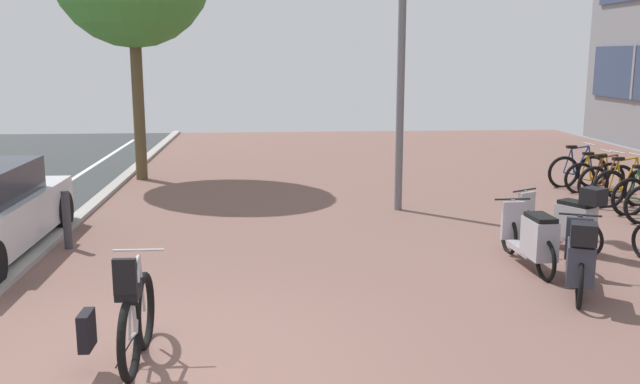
{
  "coord_description": "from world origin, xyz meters",
  "views": [
    {
      "loc": [
        0.9,
        -5.77,
        2.81
      ],
      "look_at": [
        1.64,
        3.72,
        0.92
      ],
      "focal_mm": 38.71,
      "sensor_mm": 36.0,
      "label": 1
    }
  ],
  "objects_px": {
    "bicycle_rack_08": "(578,171)",
    "bicycle_foreground": "(132,320)",
    "bicycle_rack_06": "(607,182)",
    "bicycle_rack_07": "(595,177)",
    "scooter_far": "(532,238)",
    "lamp_post": "(402,24)",
    "bicycle_rack_05": "(625,188)",
    "bollard_far": "(67,220)",
    "scooter_extra": "(565,219)",
    "scooter_mid": "(580,258)"
  },
  "relations": [
    {
      "from": "bicycle_rack_08",
      "to": "bicycle_foreground",
      "type": "bearing_deg",
      "value": -134.47
    },
    {
      "from": "bicycle_foreground",
      "to": "bicycle_rack_08",
      "type": "relative_size",
      "value": 1.05
    },
    {
      "from": "bicycle_rack_06",
      "to": "bicycle_rack_08",
      "type": "height_order",
      "value": "bicycle_rack_06"
    },
    {
      "from": "bicycle_rack_08",
      "to": "bicycle_rack_07",
      "type": "bearing_deg",
      "value": -85.38
    },
    {
      "from": "scooter_far",
      "to": "bicycle_rack_08",
      "type": "bearing_deg",
      "value": 60.28
    },
    {
      "from": "bicycle_rack_06",
      "to": "lamp_post",
      "type": "distance_m",
      "value": 5.29
    },
    {
      "from": "bicycle_rack_05",
      "to": "lamp_post",
      "type": "xyz_separation_m",
      "value": [
        -4.31,
        0.06,
        3.0
      ]
    },
    {
      "from": "bicycle_foreground",
      "to": "bollard_far",
      "type": "distance_m",
      "value": 4.33
    },
    {
      "from": "bicycle_rack_06",
      "to": "bicycle_rack_08",
      "type": "xyz_separation_m",
      "value": [
        0.02,
        1.34,
        -0.0
      ]
    },
    {
      "from": "scooter_far",
      "to": "scooter_extra",
      "type": "relative_size",
      "value": 1.17
    },
    {
      "from": "bicycle_rack_06",
      "to": "scooter_extra",
      "type": "distance_m",
      "value": 4.15
    },
    {
      "from": "bicycle_foreground",
      "to": "lamp_post",
      "type": "height_order",
      "value": "lamp_post"
    },
    {
      "from": "lamp_post",
      "to": "bollard_far",
      "type": "distance_m",
      "value": 6.5
    },
    {
      "from": "bicycle_rack_05",
      "to": "bicycle_rack_06",
      "type": "distance_m",
      "value": 0.67
    },
    {
      "from": "bicycle_rack_07",
      "to": "scooter_extra",
      "type": "distance_m",
      "value": 4.75
    },
    {
      "from": "bicycle_rack_08",
      "to": "scooter_far",
      "type": "xyz_separation_m",
      "value": [
        -3.23,
        -5.66,
        0.08
      ]
    },
    {
      "from": "bicycle_foreground",
      "to": "scooter_mid",
      "type": "xyz_separation_m",
      "value": [
        4.95,
        1.45,
        0.05
      ]
    },
    {
      "from": "bicycle_rack_07",
      "to": "scooter_mid",
      "type": "xyz_separation_m",
      "value": [
        -3.11,
        -6.04,
        0.13
      ]
    },
    {
      "from": "bicycle_rack_08",
      "to": "lamp_post",
      "type": "bearing_deg",
      "value": -155.78
    },
    {
      "from": "bicycle_rack_06",
      "to": "scooter_far",
      "type": "height_order",
      "value": "bicycle_rack_06"
    },
    {
      "from": "lamp_post",
      "to": "bollard_far",
      "type": "relative_size",
      "value": 6.94
    },
    {
      "from": "bicycle_foreground",
      "to": "bicycle_rack_05",
      "type": "distance_m",
      "value": 10.08
    },
    {
      "from": "scooter_mid",
      "to": "lamp_post",
      "type": "xyz_separation_m",
      "value": [
        -1.27,
        4.76,
        2.9
      ]
    },
    {
      "from": "bicycle_rack_05",
      "to": "lamp_post",
      "type": "height_order",
      "value": "lamp_post"
    },
    {
      "from": "lamp_post",
      "to": "bicycle_rack_08",
      "type": "bearing_deg",
      "value": 24.22
    },
    {
      "from": "bicycle_rack_07",
      "to": "bollard_far",
      "type": "xyz_separation_m",
      "value": [
        -9.74,
        -3.49,
        0.11
      ]
    },
    {
      "from": "bollard_far",
      "to": "scooter_far",
      "type": "bearing_deg",
      "value": -13.02
    },
    {
      "from": "lamp_post",
      "to": "bollard_far",
      "type": "bearing_deg",
      "value": -157.54
    },
    {
      "from": "bicycle_rack_05",
      "to": "bollard_far",
      "type": "bearing_deg",
      "value": -167.45
    },
    {
      "from": "scooter_extra",
      "to": "bicycle_rack_06",
      "type": "bearing_deg",
      "value": 55.47
    },
    {
      "from": "bicycle_rack_05",
      "to": "bicycle_rack_06",
      "type": "xyz_separation_m",
      "value": [
        -0.02,
        0.67,
        -0.01
      ]
    },
    {
      "from": "bicycle_rack_05",
      "to": "bicycle_rack_07",
      "type": "distance_m",
      "value": 1.34
    },
    {
      "from": "bicycle_rack_05",
      "to": "scooter_extra",
      "type": "bearing_deg",
      "value": -130.75
    },
    {
      "from": "bicycle_rack_07",
      "to": "bicycle_rack_08",
      "type": "height_order",
      "value": "bicycle_rack_08"
    },
    {
      "from": "bicycle_rack_05",
      "to": "scooter_extra",
      "type": "height_order",
      "value": "bicycle_rack_05"
    },
    {
      "from": "bicycle_foreground",
      "to": "scooter_far",
      "type": "xyz_separation_m",
      "value": [
        4.77,
        2.49,
        0.02
      ]
    },
    {
      "from": "bollard_far",
      "to": "bicycle_rack_08",
      "type": "bearing_deg",
      "value": 23.25
    },
    {
      "from": "bollard_far",
      "to": "scooter_extra",
      "type": "bearing_deg",
      "value": -4.61
    },
    {
      "from": "bicycle_rack_06",
      "to": "scooter_far",
      "type": "relative_size",
      "value": 0.74
    },
    {
      "from": "bicycle_foreground",
      "to": "scooter_extra",
      "type": "bearing_deg",
      "value": 31.12
    },
    {
      "from": "bicycle_rack_08",
      "to": "lamp_post",
      "type": "relative_size",
      "value": 0.23
    },
    {
      "from": "scooter_far",
      "to": "scooter_mid",
      "type": "bearing_deg",
      "value": -80.59
    },
    {
      "from": "bicycle_rack_08",
      "to": "bicycle_rack_06",
      "type": "bearing_deg",
      "value": -91.05
    },
    {
      "from": "bicycle_foreground",
      "to": "bicycle_rack_07",
      "type": "height_order",
      "value": "bicycle_foreground"
    },
    {
      "from": "bicycle_foreground",
      "to": "scooter_extra",
      "type": "height_order",
      "value": "bicycle_foreground"
    },
    {
      "from": "bicycle_foreground",
      "to": "bollard_far",
      "type": "relative_size",
      "value": 1.66
    },
    {
      "from": "scooter_extra",
      "to": "bicycle_foreground",
      "type": "bearing_deg",
      "value": -148.88
    },
    {
      "from": "bicycle_foreground",
      "to": "bicycle_rack_06",
      "type": "bearing_deg",
      "value": 40.5
    },
    {
      "from": "bicycle_foreground",
      "to": "scooter_extra",
      "type": "xyz_separation_m",
      "value": [
        5.63,
        3.4,
        0.05
      ]
    },
    {
      "from": "bicycle_rack_08",
      "to": "scooter_mid",
      "type": "xyz_separation_m",
      "value": [
        -3.06,
        -6.71,
        0.11
      ]
    }
  ]
}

